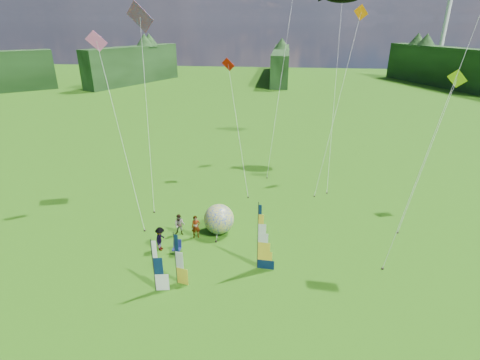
# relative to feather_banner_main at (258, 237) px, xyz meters

# --- Properties ---
(ground) EXTENTS (220.00, 220.00, 0.00)m
(ground) POSITION_rel_feather_banner_main_xyz_m (-0.24, -2.78, -2.25)
(ground) COLOR #327B15
(ground) RESTS_ON ground
(treeline_ring) EXTENTS (210.00, 210.00, 8.00)m
(treeline_ring) POSITION_rel_feather_banner_main_xyz_m (-0.24, -2.78, 1.75)
(treeline_ring) COLOR #2A5723
(treeline_ring) RESTS_ON ground
(turbine_right) EXTENTS (8.00, 1.20, 30.00)m
(turbine_right) POSITION_rel_feather_banner_main_xyz_m (44.76, 99.22, 12.75)
(turbine_right) COLOR silver
(turbine_right) RESTS_ON ground
(feather_banner_main) EXTENTS (1.23, 0.19, 4.51)m
(feather_banner_main) POSITION_rel_feather_banner_main_xyz_m (0.00, 0.00, 0.00)
(feather_banner_main) COLOR #091D3F
(feather_banner_main) RESTS_ON ground
(side_banner_left) EXTENTS (0.94, 0.31, 3.38)m
(side_banner_left) POSITION_rel_feather_banner_main_xyz_m (-4.64, -2.02, -0.56)
(side_banner_left) COLOR yellow
(side_banner_left) RESTS_ON ground
(side_banner_far) EXTENTS (1.00, 0.25, 3.39)m
(side_banner_far) POSITION_rel_feather_banner_main_xyz_m (-5.69, -2.84, -0.56)
(side_banner_far) COLOR white
(side_banner_far) RESTS_ON ground
(bol_inflatable) EXTENTS (2.92, 2.92, 2.22)m
(bol_inflatable) POSITION_rel_feather_banner_main_xyz_m (-3.12, 3.97, -1.14)
(bol_inflatable) COLOR #153396
(bol_inflatable) RESTS_ON ground
(spectator_a) EXTENTS (0.72, 0.59, 1.72)m
(spectator_a) POSITION_rel_feather_banner_main_xyz_m (-4.66, 3.11, -1.39)
(spectator_a) COLOR #66594C
(spectator_a) RESTS_ON ground
(spectator_b) EXTENTS (0.80, 0.41, 1.63)m
(spectator_b) POSITION_rel_feather_banner_main_xyz_m (-5.91, 3.32, -1.44)
(spectator_b) COLOR #66594C
(spectator_b) RESTS_ON ground
(spectator_c) EXTENTS (0.45, 1.12, 1.72)m
(spectator_c) POSITION_rel_feather_banner_main_xyz_m (-6.69, 1.26, -1.40)
(spectator_c) COLOR #66594C
(spectator_c) RESTS_ON ground
(spectator_d) EXTENTS (1.03, 0.67, 1.64)m
(spectator_d) POSITION_rel_feather_banner_main_xyz_m (-3.65, 4.45, -1.44)
(spectator_d) COLOR #66594C
(spectator_d) RESTS_ON ground
(camp_chair) EXTENTS (0.60, 0.60, 1.02)m
(camp_chair) POSITION_rel_feather_banner_main_xyz_m (-5.46, 0.84, -1.74)
(camp_chair) COLOR #10174A
(camp_chair) RESTS_ON ground
(kite_whale) EXTENTS (9.05, 16.31, 18.46)m
(kite_whale) POSITION_rel_feather_banner_main_xyz_m (6.01, 17.70, 6.98)
(kite_whale) COLOR black
(kite_whale) RESTS_ON ground
(kite_rainbow_delta) EXTENTS (8.85, 12.09, 16.82)m
(kite_rainbow_delta) POSITION_rel_feather_banner_main_xyz_m (-9.96, 9.68, 6.16)
(kite_rainbow_delta) COLOR #F51E00
(kite_rainbow_delta) RESTS_ON ground
(kite_parafoil) EXTENTS (10.54, 10.57, 20.39)m
(kite_parafoil) POSITION_rel_feather_banner_main_xyz_m (10.48, 3.41, 7.94)
(kite_parafoil) COLOR maroon
(kite_parafoil) RESTS_ON ground
(small_kite_red) EXTENTS (6.37, 9.62, 11.65)m
(small_kite_red) POSITION_rel_feather_banner_main_xyz_m (-2.90, 13.39, 3.57)
(small_kite_red) COLOR red
(small_kite_red) RESTS_ON ground
(small_kite_orange) EXTENTS (8.43, 11.24, 16.25)m
(small_kite_orange) POSITION_rel_feather_banner_main_xyz_m (6.00, 14.77, 5.87)
(small_kite_orange) COLOR orange
(small_kite_orange) RESTS_ON ground
(small_kite_yellow) EXTENTS (9.04, 10.69, 11.46)m
(small_kite_yellow) POSITION_rel_feather_banner_main_xyz_m (12.30, 8.84, 3.48)
(small_kite_yellow) COLOR #EAFF12
(small_kite_yellow) RESTS_ON ground
(small_kite_pink) EXTENTS (9.41, 10.26, 14.33)m
(small_kite_pink) POSITION_rel_feather_banner_main_xyz_m (-10.98, 6.42, 4.91)
(small_kite_pink) COLOR #F75BAB
(small_kite_pink) RESTS_ON ground
(small_kite_green) EXTENTS (5.96, 12.47, 19.04)m
(small_kite_green) POSITION_rel_feather_banner_main_xyz_m (0.77, 19.41, 7.27)
(small_kite_green) COLOR #259F19
(small_kite_green) RESTS_ON ground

